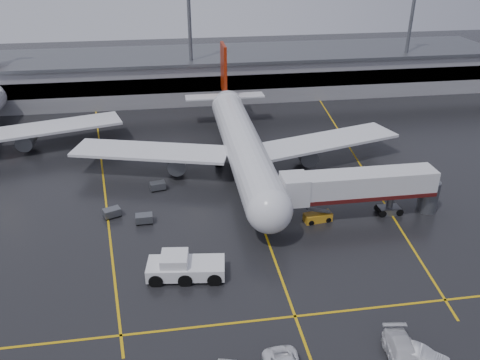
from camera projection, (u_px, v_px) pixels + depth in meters
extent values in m
plane|color=black|center=(253.00, 199.00, 63.66)|extent=(220.00, 220.00, 0.00)
cube|color=gold|center=(253.00, 199.00, 63.66)|extent=(0.25, 90.00, 0.02)
cube|color=gold|center=(295.00, 316.00, 44.28)|extent=(60.00, 0.25, 0.02)
cube|color=gold|center=(103.00, 176.00, 69.76)|extent=(9.99, 69.35, 0.02)
cube|color=gold|center=(357.00, 159.00, 74.89)|extent=(7.57, 69.64, 0.02)
cube|color=gray|center=(214.00, 74.00, 104.13)|extent=(120.00, 18.00, 8.00)
cube|color=black|center=(218.00, 83.00, 96.15)|extent=(120.00, 0.40, 3.00)
cube|color=#595B60|center=(213.00, 54.00, 102.18)|extent=(122.00, 19.00, 0.60)
cylinder|color=#595B60|center=(190.00, 40.00, 94.31)|extent=(0.70, 0.70, 25.00)
cylinder|color=#595B60|center=(409.00, 33.00, 100.38)|extent=(0.70, 0.70, 25.00)
cylinder|color=silver|center=(243.00, 146.00, 68.80)|extent=(5.20, 36.00, 5.20)
sphere|color=silver|center=(269.00, 210.00, 52.95)|extent=(5.20, 5.20, 5.20)
cone|color=silver|center=(225.00, 97.00, 87.03)|extent=(4.94, 8.00, 4.94)
cube|color=maroon|center=(224.00, 69.00, 85.68)|extent=(0.50, 5.50, 8.50)
cube|color=silver|center=(225.00, 96.00, 86.94)|extent=(14.00, 3.00, 0.25)
cube|color=silver|center=(151.00, 151.00, 69.17)|extent=(22.80, 11.83, 0.40)
cube|color=silver|center=(327.00, 141.00, 72.68)|extent=(22.80, 11.83, 0.40)
cylinder|color=#595B60|center=(176.00, 161.00, 69.40)|extent=(2.60, 4.50, 2.60)
cylinder|color=#595B60|center=(306.00, 153.00, 71.96)|extent=(2.60, 4.50, 2.60)
cylinder|color=#595B60|center=(263.00, 221.00, 57.04)|extent=(0.56, 0.56, 2.00)
cylinder|color=#595B60|center=(219.00, 159.00, 72.46)|extent=(0.56, 0.56, 2.00)
cylinder|color=#595B60|center=(261.00, 157.00, 73.33)|extent=(0.56, 0.56, 2.00)
cylinder|color=black|center=(263.00, 225.00, 57.29)|extent=(0.40, 1.10, 1.10)
cylinder|color=black|center=(219.00, 162.00, 72.67)|extent=(1.00, 1.40, 1.40)
cylinder|color=black|center=(261.00, 159.00, 73.53)|extent=(1.00, 1.40, 1.40)
cube|color=silver|center=(50.00, 127.00, 77.58)|extent=(22.80, 11.83, 0.40)
cylinder|color=#595B60|center=(27.00, 139.00, 76.86)|extent=(2.60, 4.50, 2.60)
cube|color=silver|center=(361.00, 184.00, 58.00)|extent=(18.00, 3.20, 3.00)
cube|color=#47100F|center=(360.00, 194.00, 58.59)|extent=(18.00, 3.30, 0.50)
cube|color=silver|center=(294.00, 189.00, 56.89)|extent=(3.00, 3.40, 3.30)
cylinder|color=#595B60|center=(390.00, 203.00, 59.85)|extent=(0.80, 0.80, 3.00)
cube|color=#595B60|center=(389.00, 210.00, 60.33)|extent=(2.60, 1.60, 0.90)
cylinder|color=#595B60|center=(429.00, 196.00, 60.30)|extent=(2.40, 2.40, 4.00)
cylinder|color=black|center=(380.00, 211.00, 60.18)|extent=(0.90, 1.80, 0.90)
cylinder|color=black|center=(397.00, 209.00, 60.48)|extent=(0.90, 1.80, 0.90)
cube|color=white|center=(186.00, 268.00, 49.00)|extent=(8.06, 4.02, 1.33)
cube|color=white|center=(174.00, 259.00, 48.47)|extent=(2.96, 2.96, 1.11)
cube|color=black|center=(174.00, 259.00, 48.47)|extent=(2.66, 2.66, 0.99)
cylinder|color=black|center=(158.00, 272.00, 49.10)|extent=(1.83, 3.47, 1.44)
cylinder|color=black|center=(186.00, 271.00, 49.18)|extent=(1.83, 3.47, 1.44)
cylinder|color=black|center=(215.00, 271.00, 49.25)|extent=(1.83, 3.47, 1.44)
cube|color=orange|center=(318.00, 217.00, 58.73)|extent=(3.51, 1.84, 1.02)
cube|color=#595B60|center=(318.00, 210.00, 58.29)|extent=(3.31, 1.27, 1.17)
cylinder|color=black|center=(309.00, 220.00, 58.55)|extent=(0.86, 1.66, 0.65)
cylinder|color=black|center=(326.00, 217.00, 59.12)|extent=(0.86, 1.66, 0.65)
imported|color=silver|center=(404.00, 356.00, 39.06)|extent=(3.13, 6.12, 1.70)
imported|color=silver|center=(420.00, 357.00, 39.08)|extent=(4.77, 3.97, 1.54)
cube|color=#595B60|center=(144.00, 218.00, 58.24)|extent=(2.03, 1.35, 0.90)
cylinder|color=black|center=(138.00, 224.00, 57.89)|extent=(0.40, 0.20, 0.40)
cylinder|color=black|center=(151.00, 223.00, 58.15)|extent=(0.40, 0.20, 0.40)
cylinder|color=black|center=(138.00, 220.00, 58.77)|extent=(0.40, 0.20, 0.40)
cylinder|color=black|center=(151.00, 219.00, 59.02)|extent=(0.40, 0.20, 0.40)
cube|color=#595B60|center=(112.00, 212.00, 59.50)|extent=(2.35, 1.97, 0.90)
cylinder|color=black|center=(107.00, 219.00, 58.96)|extent=(0.40, 0.20, 0.40)
cylinder|color=black|center=(120.00, 215.00, 59.70)|extent=(0.40, 0.20, 0.40)
cylinder|color=black|center=(105.00, 215.00, 59.72)|extent=(0.40, 0.20, 0.40)
cylinder|color=black|center=(117.00, 212.00, 60.46)|extent=(0.40, 0.20, 0.40)
cube|color=#595B60|center=(158.00, 185.00, 65.74)|extent=(2.22, 1.68, 0.90)
cylinder|color=black|center=(153.00, 191.00, 65.29)|extent=(0.40, 0.20, 0.40)
cylinder|color=black|center=(165.00, 189.00, 65.79)|extent=(0.40, 0.20, 0.40)
cylinder|color=black|center=(151.00, 188.00, 66.12)|extent=(0.40, 0.20, 0.40)
cylinder|color=black|center=(163.00, 186.00, 66.62)|extent=(0.40, 0.20, 0.40)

